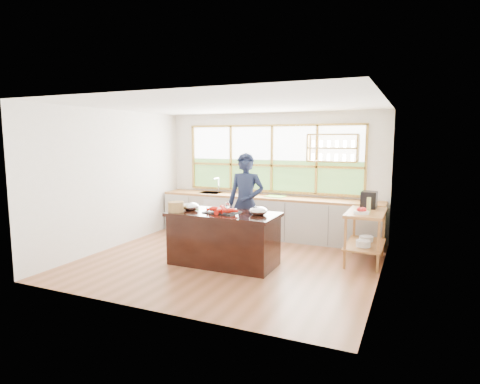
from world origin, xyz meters
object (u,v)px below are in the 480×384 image
Objects in this scene: island at (224,238)px; wicker_basket at (176,207)px; cook at (246,204)px; espresso_machine at (369,200)px.

wicker_basket is at bearing -162.63° from island.
cook reaches higher than island.
island is at bearing 17.37° from wicker_basket.
espresso_machine reaches higher than island.
cook is 2.22m from espresso_machine.
island is 0.98× the size of cook.
island is 2.69m from espresso_machine.
island is 0.93m from cook.
espresso_machine is (2.19, 1.45, 0.60)m from island.
wicker_basket is at bearing -136.00° from cook.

